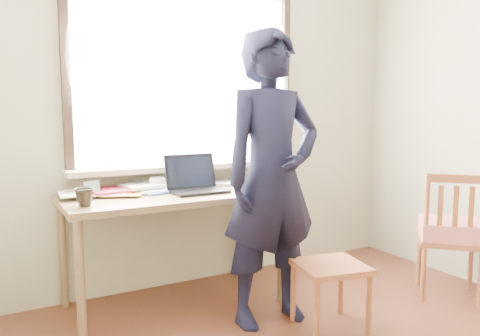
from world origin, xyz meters
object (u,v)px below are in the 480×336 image
person (272,178)px  desk (173,205)px  mug_dark (85,197)px  side_chair (450,231)px  laptop (195,183)px  work_chair (330,274)px  mug_white (157,184)px

person → desk: bearing=130.0°
mug_dark → side_chair: 2.53m
laptop → person: bearing=-59.7°
mug_dark → work_chair: bearing=-25.9°
laptop → side_chair: (1.64, -0.82, -0.37)m
side_chair → person: 1.45m
work_chair → person: bearing=132.4°
person → mug_dark: bearing=161.2°
side_chair → person: bearing=167.4°
laptop → side_chair: size_ratio=0.41×
work_chair → side_chair: size_ratio=0.51×
mug_dark → work_chair: (1.33, -0.64, -0.50)m
mug_dark → mug_white: bearing=29.9°
person → laptop: bearing=120.3°
work_chair → person: 0.69m
side_chair → person: (-1.34, 0.30, 0.44)m
mug_white → mug_dark: mug_dark is taller
desk → mug_white: 0.20m
desk → laptop: 0.21m
mug_dark → work_chair: size_ratio=0.24×
desk → side_chair: side_chair is taller
work_chair → person: person is taller
mug_white → work_chair: (0.77, -0.97, -0.49)m
mug_dark → laptop: bearing=11.0°
laptop → mug_white: (-0.21, 0.17, -0.01)m
work_chair → mug_dark: bearing=154.1°
desk → work_chair: (0.71, -0.82, -0.36)m
mug_dark → desk: bearing=16.0°
mug_white → side_chair: 2.13m
desk → mug_dark: bearing=-164.0°
mug_dark → work_chair: 1.56m
mug_dark → person: bearing=-18.9°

